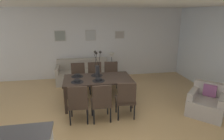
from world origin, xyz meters
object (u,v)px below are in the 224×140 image
object	(u,v)px
dining_chair_far_left	(101,101)
dining_chair_mid_left	(126,98)
bowl_near_right	(77,75)
side_table	(112,73)
framed_picture_right	(120,35)
framed_picture_center	(91,35)
dining_chair_far_right	(95,76)
dining_chair_near_left	(78,102)
dining_chair_mid_right	(111,75)
bowl_far_right	(97,74)
sofa	(83,74)
table_lamp	(112,57)
armchair	(207,103)
dining_chair_near_right	(78,77)
dining_table	(98,81)
framed_picture_left	(60,36)
bowl_far_left	(99,79)
bowl_near_left	(77,81)
centerpiece_vase	(97,68)

from	to	relation	value
dining_chair_far_left	dining_chair_mid_left	distance (m)	0.58
dining_chair_mid_left	bowl_near_right	bearing A→B (deg)	135.40
side_table	framed_picture_right	size ratio (longest dim) A/B	1.45
framed_picture_center	dining_chair_far_right	bearing A→B (deg)	-89.61
dining_chair_near_left	bowl_near_right	distance (m)	1.13
dining_chair_near_left	dining_chair_mid_left	world-z (taller)	same
dining_chair_mid_right	bowl_far_right	xyz separation A→B (m)	(-0.52, -0.65, 0.27)
framed_picture_center	dining_chair_mid_left	bearing A→B (deg)	-80.03
bowl_near_right	dining_chair_far_left	bearing A→B (deg)	-65.25
dining_chair_far_right	sofa	bearing A→B (deg)	110.97
bowl_near_right	table_lamp	bearing A→B (deg)	52.50
armchair	framed_picture_center	xyz separation A→B (m)	(-2.58, 3.37, 1.33)
dining_chair_far_left	bowl_far_right	bearing A→B (deg)	89.12
dining_chair_far_right	bowl_far_right	size ratio (longest dim) A/B	5.41
dining_chair_mid_left	bowl_near_right	size ratio (longest dim) A/B	5.41
framed_picture_center	framed_picture_right	size ratio (longest dim) A/B	1.10
dining_chair_mid_right	framed_picture_right	xyz separation A→B (m)	(0.57, 1.46, 1.11)
dining_chair_near_right	bowl_far_right	bearing A→B (deg)	-52.94
dining_chair_near_right	dining_table	bearing A→B (deg)	-60.18
framed_picture_left	dining_chair_mid_left	bearing A→B (deg)	-62.58
bowl_far_left	bowl_near_left	bearing A→B (deg)	180.00
centerpiece_vase	framed_picture_center	bearing A→B (deg)	90.02
dining_chair_near_left	dining_chair_near_right	bearing A→B (deg)	89.71
armchair	centerpiece_vase	bearing A→B (deg)	158.11
centerpiece_vase	framed_picture_right	xyz separation A→B (m)	(1.10, 2.33, 0.59)
dining_chair_mid_right	bowl_far_left	size ratio (longest dim) A/B	5.41
centerpiece_vase	side_table	xyz separation A→B (m)	(0.70, 1.84, -0.76)
dining_table	bowl_near_right	world-z (taller)	bowl_near_right
bowl_near_left	framed_picture_right	distance (m)	3.15
table_lamp	framed_picture_center	world-z (taller)	framed_picture_center
bowl_far_left	dining_chair_near_right	bearing A→B (deg)	114.79
dining_table	dining_chair_near_left	distance (m)	1.04
dining_table	centerpiece_vase	distance (m)	0.36
sofa	armchair	xyz separation A→B (m)	(2.93, -2.89, 0.01)
dining_chair_mid_left	dining_chair_far_left	bearing A→B (deg)	-175.39
dining_chair_near_right	bowl_near_right	size ratio (longest dim) A/B	5.41
dining_table	bowl_near_left	bearing A→B (deg)	-157.90
bowl_far_left	sofa	bearing A→B (deg)	99.66
dining_chair_mid_right	dining_chair_far_left	bearing A→B (deg)	-106.83
dining_chair_mid_left	framed_picture_right	world-z (taller)	framed_picture_right
framed_picture_left	dining_chair_near_right	bearing A→B (deg)	-67.94
centerpiece_vase	sofa	xyz separation A→B (m)	(-0.35, 1.85, -0.74)
bowl_near_right	framed_picture_center	bearing A→B (deg)	75.66
centerpiece_vase	dining_table	bearing A→B (deg)	-124.65
table_lamp	dining_table	bearing A→B (deg)	-110.92
dining_chair_mid_left	bowl_far_left	bearing A→B (deg)	130.93
dining_chair_near_left	framed_picture_left	size ratio (longest dim) A/B	2.30
dining_table	bowl_near_left	world-z (taller)	bowl_near_left
dining_chair_near_left	framed_picture_center	bearing A→B (deg)	80.62
sofa	framed_picture_left	bearing A→B (deg)	147.11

